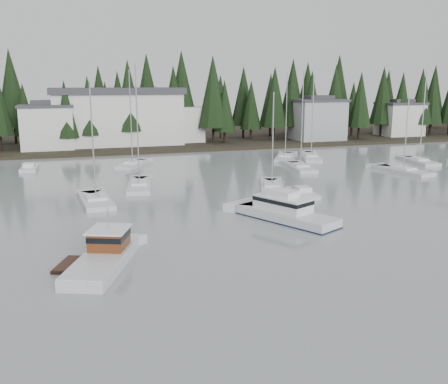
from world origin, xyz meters
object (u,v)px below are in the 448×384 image
object	(u,v)px
sailboat_12	(311,158)
runabout_1	(303,194)
lobster_boat_brown	(103,258)
sailboat_11	(300,168)
cabin_cruiser_center	(285,213)
house_east_a	(317,119)
sailboat_9	(285,158)
sailboat_10	(96,202)
runabout_3	(29,169)
sailboat_2	(419,162)
house_west	(47,126)
sailboat_3	(272,189)
harbor_inn	(128,117)
house_east_b	(400,118)
sailboat_1	(403,172)
sailboat_4	(133,165)
sailboat_6	(140,187)

from	to	relation	value
sailboat_12	runabout_1	distance (m)	28.61
lobster_boat_brown	sailboat_11	distance (m)	43.89
lobster_boat_brown	cabin_cruiser_center	xyz separation A→B (m)	(16.80, 6.79, 0.15)
house_east_a	sailboat_9	world-z (taller)	sailboat_9
sailboat_10	sailboat_12	xyz separation A→B (m)	(36.12, 21.58, 0.00)
sailboat_11	runabout_3	bearing A→B (deg)	83.39
sailboat_2	house_west	bearing A→B (deg)	70.37
sailboat_11	sailboat_3	bearing A→B (deg)	150.54
sailboat_2	sailboat_12	bearing A→B (deg)	66.28
harbor_inn	cabin_cruiser_center	distance (m)	59.76
house_east_b	sailboat_1	bearing A→B (deg)	-125.61
sailboat_3	sailboat_4	world-z (taller)	sailboat_4
sailboat_9	sailboat_6	bearing A→B (deg)	150.57
house_west	sailboat_11	size ratio (longest dim) A/B	0.65
house_east_b	sailboat_11	xyz separation A→B (m)	(-40.41, -31.99, -4.31)
house_west	sailboat_10	world-z (taller)	sailboat_10
sailboat_6	sailboat_12	world-z (taller)	sailboat_6
sailboat_11	sailboat_2	bearing A→B (deg)	-81.45
sailboat_3	sailboat_10	xyz separation A→B (m)	(-20.26, -0.73, 0.01)
harbor_inn	runabout_3	size ratio (longest dim) A/B	5.72
lobster_boat_brown	sailboat_10	world-z (taller)	sailboat_10
sailboat_11	sailboat_12	world-z (taller)	sailboat_11
sailboat_2	sailboat_11	bearing A→B (deg)	98.73
sailboat_3	sailboat_10	world-z (taller)	sailboat_10
sailboat_1	sailboat_2	distance (m)	10.27
sailboat_2	sailboat_9	distance (m)	21.09
harbor_inn	sailboat_12	xyz separation A→B (m)	(26.88, -25.34, -5.70)
sailboat_10	runabout_3	bearing A→B (deg)	14.66
cabin_cruiser_center	sailboat_10	bearing A→B (deg)	26.17
sailboat_9	sailboat_11	xyz separation A→B (m)	(-2.10, -10.03, 0.01)
sailboat_3	runabout_1	distance (m)	4.64
sailboat_2	runabout_1	xyz separation A→B (m)	(-28.01, -15.75, 0.04)
house_east_a	sailboat_4	xyz separation A→B (m)	(-41.46, -19.89, -4.81)
runabout_1	sailboat_4	bearing A→B (deg)	36.18
lobster_boat_brown	sailboat_11	xyz separation A→B (m)	(30.46, 31.60, -0.40)
sailboat_6	runabout_1	world-z (taller)	sailboat_6
sailboat_4	sailboat_11	bearing A→B (deg)	-84.50
house_west	sailboat_10	bearing A→B (deg)	-82.41
sailboat_6	house_east_a	bearing A→B (deg)	-39.91
sailboat_4	sailboat_12	distance (m)	29.40
harbor_inn	sailboat_3	size ratio (longest dim) A/B	2.49
sailboat_1	sailboat_10	world-z (taller)	sailboat_10
sailboat_6	house_east_b	bearing A→B (deg)	-49.62
cabin_cruiser_center	sailboat_2	xyz separation A→B (m)	(34.15, 24.53, -0.54)
lobster_boat_brown	cabin_cruiser_center	size ratio (longest dim) A/B	0.90
sailboat_1	sailboat_11	size ratio (longest dim) A/B	0.77
sailboat_2	cabin_cruiser_center	bearing A→B (deg)	135.20
house_west	sailboat_12	size ratio (longest dim) A/B	0.67
sailboat_4	runabout_1	bearing A→B (deg)	-120.12
sailboat_2	sailboat_11	world-z (taller)	sailboat_2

